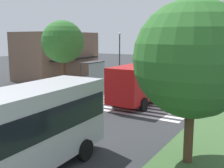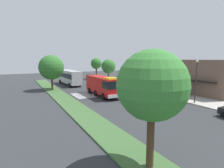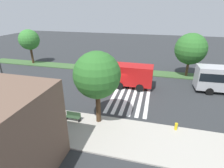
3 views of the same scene
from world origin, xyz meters
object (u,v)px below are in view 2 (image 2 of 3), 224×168
Objects in this scene: bench_near_shelter at (157,90)px; sidewalk_tree_center at (147,66)px; parked_car_west at (91,77)px; bus_stop_shelter at (174,86)px; sidewalk_tree_far_west at (96,64)px; street_lamp at (196,78)px; fire_hydrant at (124,84)px; median_tree_west at (152,86)px; median_tree_far_west at (51,67)px; transit_bus at (69,76)px; sidewalk_tree_west at (108,67)px; fire_truck at (103,85)px.

bench_near_shelter is 5.34m from sidewalk_tree_center.
sidewalk_tree_center is (24.24, 2.20, 4.30)m from parked_car_west.
sidewalk_tree_far_west reaches higher than bus_stop_shelter.
bus_stop_shelter is at bearing 168.99° from street_lamp.
median_tree_west is at bearing -29.84° from fire_hydrant.
median_tree_far_west reaches higher than bus_stop_shelter.
sidewalk_tree_far_west is at bearing 179.37° from street_lamp.
street_lamp is 11.51m from sidewalk_tree_center.
sidewalk_tree_far_west is at bearing -56.17° from transit_bus.
bus_stop_shelter is 23.22m from sidewalk_tree_west.
street_lamp is at bearing -11.01° from bus_stop_shelter.
median_tree_far_west is (13.72, -14.29, 3.88)m from parked_car_west.
bus_stop_shelter is at bearing 4.58° from sidewalk_tree_center.
median_tree_west is at bearing -24.24° from sidewalk_tree_west.
sidewalk_tree_center is at bearing -148.69° from transit_bus.
sidewalk_tree_west is 16.47m from sidewalk_tree_center.
sidewalk_tree_west is 9.01× the size of fire_hydrant.
transit_bus is 11.37m from sidewalk_tree_west.
sidewalk_tree_center reaches higher than bench_near_shelter.
transit_bus is at bearing -46.79° from parked_car_west.
fire_truck is 1.32× the size of median_tree_far_west.
fire_hydrant is (-14.32, -1.03, -1.40)m from bus_stop_shelter.
transit_bus is at bearing -148.86° from bench_near_shelter.
median_tree_far_west is 1.04× the size of median_tree_west.
sidewalk_tree_center reaches higher than parked_car_west.
median_tree_far_west is at bearing -70.23° from sidewalk_tree_west.
transit_bus is 1.74× the size of sidewalk_tree_far_west.
median_tree_west is at bearing -44.10° from bench_near_shelter.
fire_hydrant is at bearing 79.97° from median_tree_far_west.
sidewalk_tree_west is (-27.86, 0.40, 0.61)m from street_lamp.
median_tree_far_west is at bearing -100.03° from fire_hydrant.
transit_bus reaches higher than fire_hydrant.
transit_bus is 37.36m from median_tree_west.
transit_bus is at bearing -91.21° from sidewalk_tree_west.
sidewalk_tree_far_west is at bearing 131.00° from median_tree_far_west.
fire_truck is at bearing -14.21° from parked_car_west.
street_lamp is 0.86× the size of median_tree_far_west.
bench_near_shelter is at bearing 76.02° from fire_truck.
bus_stop_shelter is 21.98m from median_tree_west.
bench_near_shelter reaches higher than fire_hydrant.
street_lamp is (28.10, 10.74, 1.65)m from transit_bus.
street_lamp is (35.66, 1.80, 2.90)m from parked_car_west.
sidewalk_tree_center is at bearing 3.72° from fire_hydrant.
sidewalk_tree_west is (-16.46, 9.71, 2.45)m from fire_truck.
sidewalk_tree_far_west is (-36.27, 0.40, 1.23)m from street_lamp.
bench_near_shelter is (2.62, 10.24, -1.39)m from fire_truck.
bus_stop_shelter is 31.65m from sidewalk_tree_far_west.
sidewalk_tree_center is 1.06× the size of median_tree_west.
median_tree_far_west reaches higher than bench_near_shelter.
parked_car_west is 31.01m from bus_stop_shelter.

